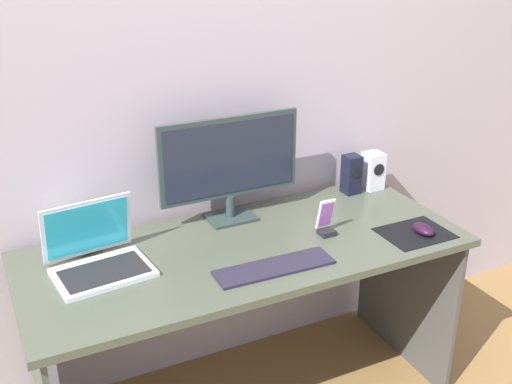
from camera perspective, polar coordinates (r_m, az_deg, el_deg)
The scene contains 11 objects.
wall_back at distance 2.36m, azimuth -4.89°, elevation 10.59°, with size 6.00×0.04×2.50m, color #A89CA7.
desk at distance 2.30m, azimuth -0.88°, elevation -7.93°, with size 1.58×0.66×0.71m.
monitor at distance 2.34m, azimuth -2.40°, elevation 2.63°, with size 0.55×0.14×0.41m.
speaker_right at distance 2.72m, azimuth 10.58°, elevation 1.91°, with size 0.08×0.08×0.16m.
speaker_near_monitor at distance 2.66m, azimuth 8.67°, elevation 1.61°, with size 0.07×0.07×0.17m.
laptop at distance 2.13m, azimuth -14.18°, elevation -5.76°, with size 0.33×0.28×0.22m.
fishbowl at distance 2.27m, azimuth -15.49°, elevation -3.21°, with size 0.16×0.16×0.16m, color silver.
keyboard_external at distance 2.09m, azimuth 1.67°, elevation -6.85°, with size 0.41×0.12×0.01m, color #242030.
mousepad at distance 2.39m, azimuth 14.23°, elevation -3.63°, with size 0.25×0.20×0.00m, color black.
mouse at distance 2.38m, azimuth 14.96°, elevation -3.28°, with size 0.06×0.10×0.04m, color black.
phone_in_dock at distance 2.31m, azimuth 6.38°, elevation -2.73°, with size 0.06×0.06×0.14m.
Camera 1 is at (-0.83, -1.78, 1.78)m, focal length 44.02 mm.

